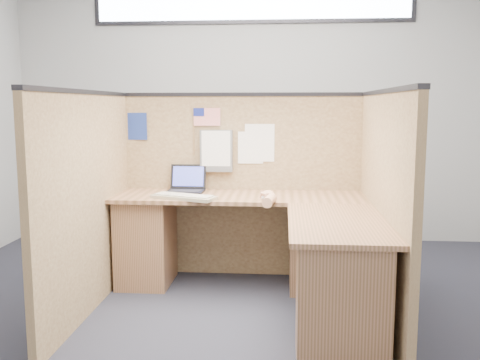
# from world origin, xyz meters

# --- Properties ---
(floor) EXTENTS (5.00, 5.00, 0.00)m
(floor) POSITION_xyz_m (0.00, 0.00, 0.00)
(floor) COLOR black
(floor) RESTS_ON ground
(wall_back) EXTENTS (5.00, 0.00, 5.00)m
(wall_back) POSITION_xyz_m (0.00, 2.25, 1.40)
(wall_back) COLOR #AAADAF
(wall_back) RESTS_ON floor
(wall_front) EXTENTS (5.00, 0.00, 5.00)m
(wall_front) POSITION_xyz_m (0.00, -2.25, 1.40)
(wall_front) COLOR #AAADAF
(wall_front) RESTS_ON floor
(clerestory_window) EXTENTS (3.30, 0.04, 0.38)m
(clerestory_window) POSITION_xyz_m (0.00, 2.23, 2.45)
(clerestory_window) COLOR #232328
(clerestory_window) RESTS_ON wall_back
(cubicle_partitions) EXTENTS (2.06, 1.83, 1.53)m
(cubicle_partitions) POSITION_xyz_m (0.00, 0.43, 0.77)
(cubicle_partitions) COLOR brown
(cubicle_partitions) RESTS_ON floor
(l_desk) EXTENTS (1.95, 1.75, 0.73)m
(l_desk) POSITION_xyz_m (0.18, 0.29, 0.39)
(l_desk) COLOR brown
(l_desk) RESTS_ON floor
(laptop) EXTENTS (0.29, 0.28, 0.21)m
(laptop) POSITION_xyz_m (-0.44, 0.82, 0.78)
(laptop) COLOR black
(laptop) RESTS_ON l_desk
(keyboard) EXTENTS (0.52, 0.32, 0.03)m
(keyboard) POSITION_xyz_m (-0.40, 0.48, 0.75)
(keyboard) COLOR gray
(keyboard) RESTS_ON l_desk
(mouse) EXTENTS (0.12, 0.10, 0.05)m
(mouse) POSITION_xyz_m (0.23, 0.48, 0.75)
(mouse) COLOR silver
(mouse) RESTS_ON l_desk
(hand_forearm) EXTENTS (0.11, 0.39, 0.08)m
(hand_forearm) POSITION_xyz_m (0.24, 0.34, 0.77)
(hand_forearm) COLOR tan
(hand_forearm) RESTS_ON l_desk
(blue_poster) EXTENTS (0.17, 0.02, 0.23)m
(blue_poster) POSITION_xyz_m (-0.88, 0.97, 1.25)
(blue_poster) COLOR navy
(blue_poster) RESTS_ON cubicle_partitions
(american_flag) EXTENTS (0.23, 0.01, 0.39)m
(american_flag) POSITION_xyz_m (-0.32, 0.96, 1.32)
(american_flag) COLOR olive
(american_flag) RESTS_ON cubicle_partitions
(file_holder) EXTENTS (0.27, 0.05, 0.34)m
(file_holder) POSITION_xyz_m (-0.21, 0.94, 1.05)
(file_holder) COLOR slate
(file_holder) RESTS_ON cubicle_partitions
(paper_left) EXTENTS (0.21, 0.01, 0.26)m
(paper_left) POSITION_xyz_m (0.07, 0.97, 1.08)
(paper_left) COLOR white
(paper_left) RESTS_ON cubicle_partitions
(paper_right) EXTENTS (0.24, 0.01, 0.31)m
(paper_right) POSITION_xyz_m (0.14, 0.97, 1.12)
(paper_right) COLOR white
(paper_right) RESTS_ON cubicle_partitions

